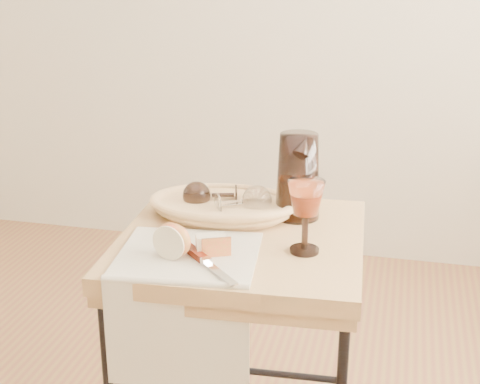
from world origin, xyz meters
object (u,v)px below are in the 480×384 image
(goblet_lying_b, at_px, (241,202))
(goblet_lying_a, at_px, (214,195))
(tea_towel, at_px, (188,255))
(apple_half, at_px, (174,240))
(side_table, at_px, (242,366))
(wine_goblet, at_px, (305,216))
(table_knife, at_px, (208,263))
(pitcher, at_px, (298,176))
(bread_basket, at_px, (223,208))

(goblet_lying_b, bearing_deg, goblet_lying_a, 125.71)
(tea_towel, height_order, apple_half, apple_half)
(side_table, distance_m, wine_goblet, 0.50)
(table_knife, bearing_deg, pitcher, 113.97)
(side_table, bearing_deg, goblet_lying_a, 129.89)
(side_table, relative_size, bread_basket, 2.17)
(pitcher, relative_size, table_knife, 1.25)
(side_table, bearing_deg, bread_basket, 124.18)
(side_table, relative_size, tea_towel, 2.37)
(side_table, distance_m, bread_basket, 0.42)
(apple_half, relative_size, table_knife, 0.41)
(side_table, xyz_separation_m, goblet_lying_a, (-0.11, 0.13, 0.43))
(side_table, bearing_deg, wine_goblet, -20.62)
(side_table, distance_m, pitcher, 0.53)
(goblet_lying_b, bearing_deg, pitcher, -7.37)
(bread_basket, height_order, goblet_lying_a, goblet_lying_a)
(bread_basket, distance_m, table_knife, 0.32)
(bread_basket, xyz_separation_m, wine_goblet, (0.24, -0.18, 0.07))
(side_table, xyz_separation_m, tea_towel, (-0.09, -0.15, 0.38))
(pitcher, distance_m, apple_half, 0.40)
(side_table, xyz_separation_m, apple_half, (-0.12, -0.17, 0.42))
(tea_towel, height_order, table_knife, table_knife)
(bread_basket, bearing_deg, goblet_lying_b, -25.45)
(wine_goblet, relative_size, apple_half, 2.03)
(goblet_lying_a, xyz_separation_m, apple_half, (-0.01, -0.30, -0.00))
(wine_goblet, bearing_deg, bread_basket, 143.90)
(side_table, xyz_separation_m, table_knife, (-0.03, -0.20, 0.39))
(tea_towel, xyz_separation_m, goblet_lying_a, (-0.02, 0.28, 0.05))
(goblet_lying_b, bearing_deg, side_table, -104.96)
(table_knife, bearing_deg, goblet_lying_a, 149.22)
(goblet_lying_a, distance_m, goblet_lying_b, 0.09)
(apple_half, bearing_deg, goblet_lying_b, 83.49)
(apple_half, bearing_deg, pitcher, 67.23)
(bread_basket, distance_m, apple_half, 0.29)
(tea_towel, bearing_deg, wine_goblet, 12.11)
(side_table, xyz_separation_m, pitcher, (0.11, 0.15, 0.49))
(apple_half, bearing_deg, goblet_lying_a, 101.02)
(apple_half, height_order, table_knife, apple_half)
(goblet_lying_a, xyz_separation_m, pitcher, (0.22, 0.02, 0.06))
(wine_goblet, relative_size, table_knife, 0.83)
(bread_basket, height_order, wine_goblet, wine_goblet)
(bread_basket, xyz_separation_m, apple_half, (-0.04, -0.28, 0.02))
(wine_goblet, distance_m, apple_half, 0.31)
(side_table, relative_size, table_knife, 3.54)
(tea_towel, distance_m, goblet_lying_b, 0.26)
(goblet_lying_a, bearing_deg, goblet_lying_b, 140.94)
(goblet_lying_b, xyz_separation_m, table_knife, (-0.00, -0.30, -0.04))
(goblet_lying_a, distance_m, wine_goblet, 0.34)
(goblet_lying_b, bearing_deg, bread_basket, 127.54)
(goblet_lying_a, height_order, table_knife, goblet_lying_a)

